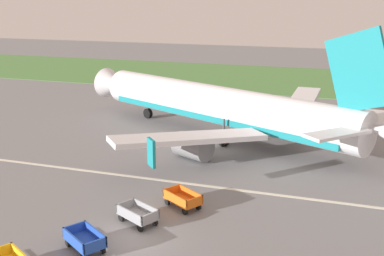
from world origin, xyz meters
name	(u,v)px	position (x,y,z in m)	size (l,w,h in m)	color
ground_plane	(134,240)	(0.00, 0.00, 0.00)	(220.00, 220.00, 0.00)	slate
grass_strip	(279,79)	(0.00, 57.28, 0.03)	(220.00, 28.00, 0.06)	#518442
apron_stripe	(185,183)	(0.00, 8.88, 0.01)	(120.00, 0.36, 0.01)	silver
airplane	(227,108)	(0.01, 21.12, 3.05)	(35.49, 29.16, 11.34)	silver
baggage_cart_second_in_row	(85,240)	(-2.08, -1.81, 0.60)	(3.39, 2.53, 1.07)	#234CB2
baggage_cart_third_in_row	(138,214)	(-0.67, 1.97, 0.60)	(3.49, 2.39, 1.07)	gray
baggage_cart_fourth_in_row	(183,199)	(1.18, 4.95, 0.60)	(3.39, 2.54, 1.07)	orange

